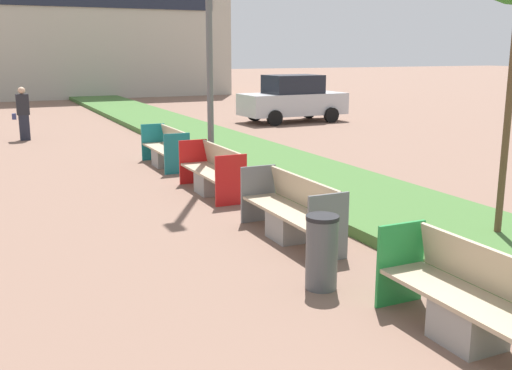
% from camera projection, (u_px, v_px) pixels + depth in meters
% --- Properties ---
extents(planter_grass_strip, '(2.80, 120.00, 0.18)m').
position_uv_depth(planter_grass_strip, '(291.00, 171.00, 13.70)').
color(planter_grass_strip, '#426B33').
rests_on(planter_grass_strip, ground).
extents(building_backdrop, '(16.18, 5.78, 10.63)m').
position_uv_depth(building_backdrop, '(93.00, 9.00, 37.19)').
color(building_backdrop, '#B2AD9E').
rests_on(building_backdrop, ground).
extents(bench_green_frame, '(0.65, 2.13, 0.94)m').
position_uv_depth(bench_green_frame, '(472.00, 307.00, 5.76)').
color(bench_green_frame, gray).
rests_on(bench_green_frame, ground).
extents(bench_grey_frame, '(0.65, 2.22, 0.94)m').
position_uv_depth(bench_grey_frame, '(292.00, 215.00, 8.99)').
color(bench_grey_frame, gray).
rests_on(bench_grey_frame, ground).
extents(bench_red_frame, '(0.65, 2.13, 0.94)m').
position_uv_depth(bench_red_frame, '(213.00, 175.00, 11.90)').
color(bench_red_frame, gray).
rests_on(bench_red_frame, ground).
extents(bench_teal_frame, '(0.65, 2.07, 0.94)m').
position_uv_depth(bench_teal_frame, '(166.00, 151.00, 14.72)').
color(bench_teal_frame, gray).
rests_on(bench_teal_frame, ground).
extents(litter_bin, '(0.40, 0.40, 0.90)m').
position_uv_depth(litter_bin, '(322.00, 252.00, 7.09)').
color(litter_bin, '#4C4F51').
rests_on(litter_bin, ground).
extents(pedestrian_walking, '(0.53, 0.24, 1.68)m').
position_uv_depth(pedestrian_walking, '(23.00, 113.00, 18.92)').
color(pedestrian_walking, '#232633').
rests_on(pedestrian_walking, ground).
extents(parked_car_distant, '(4.24, 2.00, 1.86)m').
position_uv_depth(parked_car_distant, '(293.00, 99.00, 23.88)').
color(parked_car_distant, '#B7BABF').
rests_on(parked_car_distant, ground).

